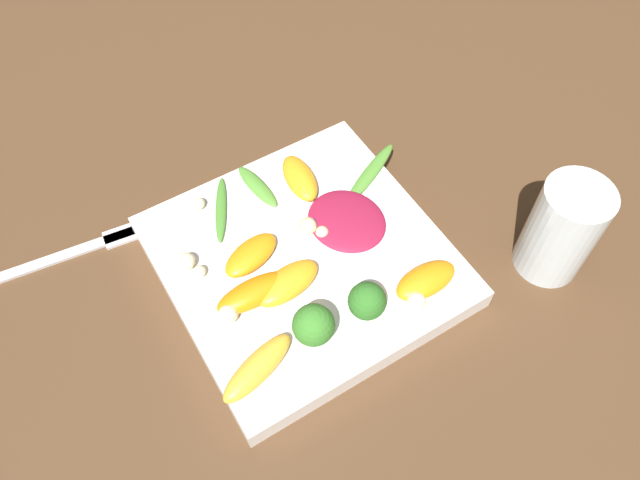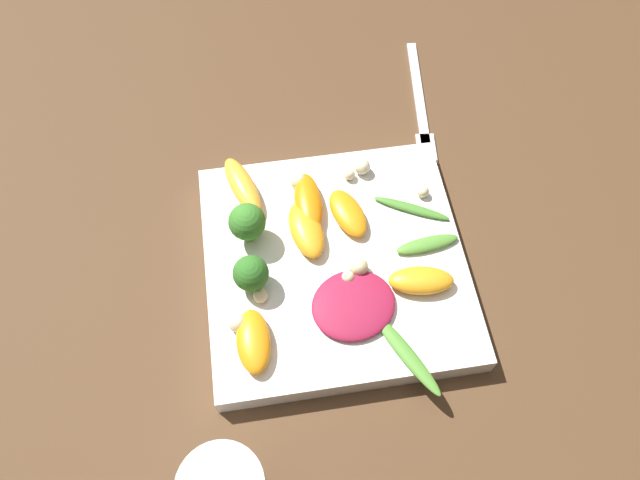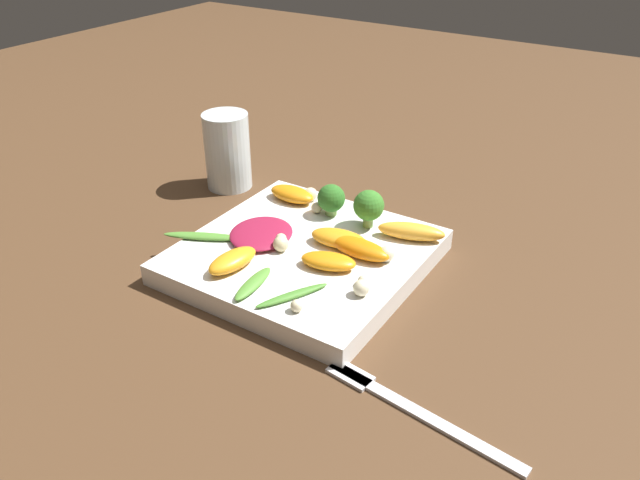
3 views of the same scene
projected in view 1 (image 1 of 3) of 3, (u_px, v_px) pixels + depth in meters
ground_plane at (304, 268)px, 0.61m from camera, size 2.40×2.40×0.00m
plate at (304, 261)px, 0.60m from camera, size 0.25×0.25×0.02m
drinking_glass at (562, 230)px, 0.57m from camera, size 0.06×0.06×0.11m
fork at (73, 251)px, 0.62m from camera, size 0.19×0.04×0.01m
radicchio_leaf_0 at (347, 221)px, 0.61m from camera, size 0.09×0.10×0.01m
orange_segment_0 at (426, 280)px, 0.56m from camera, size 0.06×0.03×0.02m
orange_segment_1 at (254, 293)px, 0.56m from camera, size 0.07×0.03×0.02m
orange_segment_2 at (251, 255)px, 0.58m from camera, size 0.07×0.05×0.02m
orange_segment_3 at (287, 283)px, 0.56m from camera, size 0.07×0.04×0.02m
orange_segment_4 at (257, 368)px, 0.52m from camera, size 0.08×0.05×0.02m
orange_segment_5 at (300, 178)px, 0.63m from camera, size 0.04×0.07×0.02m
broccoli_floret_0 at (367, 302)px, 0.54m from camera, size 0.03×0.03×0.04m
broccoli_floret_1 at (313, 326)px, 0.52m from camera, size 0.04×0.04×0.05m
arugula_sprig_0 at (221, 209)px, 0.62m from camera, size 0.05×0.08×0.01m
arugula_sprig_1 at (370, 173)px, 0.64m from camera, size 0.09×0.05×0.01m
arugula_sprig_2 at (255, 187)px, 0.63m from camera, size 0.02×0.07×0.01m
macadamia_nut_0 at (416, 301)px, 0.55m from camera, size 0.02×0.02×0.02m
macadamia_nut_1 at (308, 226)px, 0.60m from camera, size 0.02×0.02×0.02m
macadamia_nut_2 at (186, 261)px, 0.58m from camera, size 0.02×0.02×0.02m
macadamia_nut_3 at (322, 232)px, 0.60m from camera, size 0.01×0.01×0.01m
macadamia_nut_4 at (199, 203)px, 0.62m from camera, size 0.01×0.01×0.01m
macadamia_nut_5 at (378, 295)px, 0.56m from camera, size 0.01×0.01×0.01m
macadamia_nut_6 at (199, 271)px, 0.57m from camera, size 0.01×0.01×0.01m
macadamia_nut_7 at (228, 314)px, 0.54m from camera, size 0.02×0.02×0.02m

